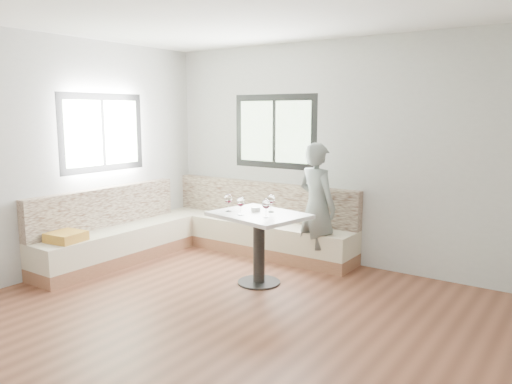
% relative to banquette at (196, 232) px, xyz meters
% --- Properties ---
extents(room, '(5.01, 5.01, 2.81)m').
position_rel_banquette_xyz_m(room, '(1.51, -1.55, 1.08)').
color(room, brown).
rests_on(room, ground).
extents(banquette, '(2.90, 2.80, 0.95)m').
position_rel_banquette_xyz_m(banquette, '(0.00, 0.00, 0.00)').
color(banquette, '#9A6446').
rests_on(banquette, ground).
extents(table, '(1.11, 0.94, 0.81)m').
position_rel_banquette_xyz_m(table, '(1.31, -0.41, 0.27)').
color(table, black).
rests_on(table, ground).
extents(person, '(0.65, 0.53, 1.55)m').
position_rel_banquette_xyz_m(person, '(1.57, 0.47, 0.45)').
color(person, slate).
rests_on(person, ground).
extents(olive_ramekin, '(0.11, 0.11, 0.04)m').
position_rel_banquette_xyz_m(olive_ramekin, '(1.21, -0.33, 0.50)').
color(olive_ramekin, white).
rests_on(olive_ramekin, table).
extents(wine_glass_a, '(0.09, 0.09, 0.20)m').
position_rel_banquette_xyz_m(wine_glass_a, '(0.97, -0.53, 0.62)').
color(wine_glass_a, white).
rests_on(wine_glass_a, table).
extents(wine_glass_b, '(0.09, 0.09, 0.20)m').
position_rel_banquette_xyz_m(wine_glass_b, '(1.20, -0.60, 0.62)').
color(wine_glass_b, white).
rests_on(wine_glass_b, table).
extents(wine_glass_c, '(0.09, 0.09, 0.20)m').
position_rel_banquette_xyz_m(wine_glass_c, '(1.50, -0.55, 0.62)').
color(wine_glass_c, white).
rests_on(wine_glass_c, table).
extents(wine_glass_d, '(0.09, 0.09, 0.20)m').
position_rel_banquette_xyz_m(wine_glass_d, '(1.39, -0.28, 0.62)').
color(wine_glass_d, white).
rests_on(wine_glass_d, table).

